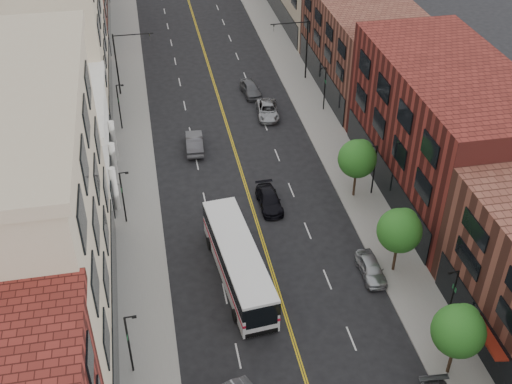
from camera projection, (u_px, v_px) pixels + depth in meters
sidewalk_left at (134, 153)px, 63.86m from camera, size 4.00×110.00×0.15m
sidewalk_right at (327, 133)px, 66.92m from camera, size 4.00×110.00×0.15m
bldg_l_tanoffice at (18, 230)px, 40.07m from camera, size 10.00×22.00×18.00m
bldg_l_white at (51, 148)px, 57.31m from camera, size 10.00×14.00×8.00m
bldg_l_far_a at (53, 24)px, 67.86m from camera, size 10.00×20.00×18.00m
bldg_r_mid at (444, 131)px, 55.77m from camera, size 10.00×22.00×12.00m
bldg_r_far_a at (365, 46)px, 73.03m from camera, size 10.00×20.00×10.00m
tree_r_1 at (459, 329)px, 39.89m from camera, size 3.40×3.40×5.59m
tree_r_2 at (400, 229)px, 47.83m from camera, size 3.40×3.40×5.59m
tree_r_3 at (358, 157)px, 55.76m from camera, size 3.40×3.40×5.59m
lamp_l_1 at (129, 341)px, 40.58m from camera, size 0.81×0.55×5.05m
lamp_l_2 at (123, 195)px, 53.28m from camera, size 0.81×0.55×5.05m
lamp_l_3 at (119, 104)px, 65.98m from camera, size 0.81×0.55×5.05m
lamp_r_1 at (452, 295)px, 43.93m from camera, size 0.81×0.55×5.05m
lamp_r_2 at (374, 167)px, 56.63m from camera, size 0.81×0.55×5.05m
lamp_r_3 at (324, 86)px, 69.33m from camera, size 0.81×0.55×5.05m
signal_mast_left at (122, 57)px, 71.45m from camera, size 4.49×0.18×7.20m
signal_mast_right at (301, 43)px, 74.59m from camera, size 4.49×0.18×7.20m
city_bus at (238, 260)px, 48.38m from camera, size 3.86×12.57×3.18m
car_parked_far at (371, 268)px, 49.37m from camera, size 1.67×4.08×1.39m
car_lane_behind at (194, 143)px, 64.10m from camera, size 1.96×4.86×1.57m
car_lane_a at (269, 200)px, 56.54m from camera, size 1.97×4.60×1.32m
car_lane_b at (268, 110)px, 69.72m from camera, size 2.79×5.12×1.36m
car_lane_c at (250, 89)px, 73.73m from camera, size 2.13×4.51×1.49m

